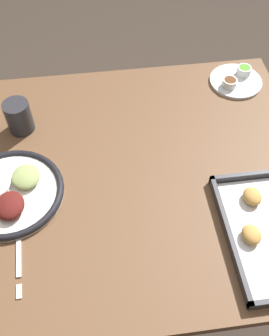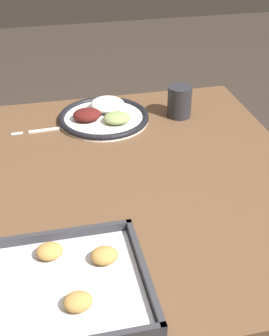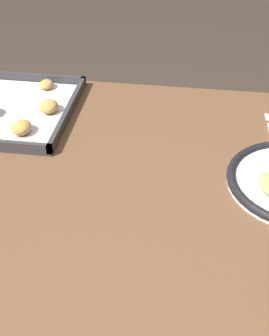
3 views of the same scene
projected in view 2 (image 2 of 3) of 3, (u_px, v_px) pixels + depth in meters
dining_table at (138, 207)px, 1.31m from camera, size 0.91×1.07×0.71m
dinner_plate at (104, 116)px, 1.53m from camera, size 0.30×0.30×0.05m
fork at (49, 130)px, 1.48m from camera, size 0.21×0.02×0.00m
baking_tray at (58, 284)px, 0.92m from camera, size 0.36×0.30×0.04m
drinking_cup at (179, 102)px, 1.53m from camera, size 0.08×0.08×0.10m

